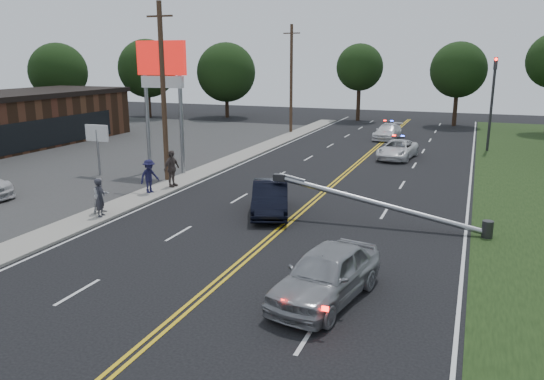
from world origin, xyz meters
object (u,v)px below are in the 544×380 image
at_px(traffic_signal, 492,96).
at_px(bystander_b, 101,195).
at_px(waiting_sedan, 326,274).
at_px(emergency_b, 388,132).
at_px(utility_pole_far, 291,79).
at_px(bystander_a, 100,198).
at_px(bystander_c, 149,176).
at_px(bystander_d, 172,169).
at_px(crashed_sedan, 270,198).
at_px(utility_pole_mid, 163,93).
at_px(fallen_streetlight, 389,206).
at_px(pylon_sign, 162,75).
at_px(small_sign, 97,137).
at_px(emergency_a, 397,149).

relative_size(traffic_signal, bystander_b, 4.36).
relative_size(waiting_sedan, emergency_b, 1.04).
bearing_deg(utility_pole_far, waiting_sedan, -69.29).
xyz_separation_m(traffic_signal, utility_pole_far, (-17.50, 4.00, 0.88)).
relative_size(emergency_b, bystander_a, 2.67).
xyz_separation_m(bystander_c, bystander_d, (0.36, 1.61, 0.12)).
distance_m(crashed_sedan, bystander_c, 7.22).
relative_size(utility_pole_mid, waiting_sedan, 2.10).
height_order(fallen_streetlight, bystander_a, fallen_streetlight).
height_order(traffic_signal, bystander_d, traffic_signal).
height_order(pylon_sign, utility_pole_far, utility_pole_far).
bearing_deg(waiting_sedan, crashed_sedan, 132.90).
height_order(small_sign, crashed_sedan, small_sign).
bearing_deg(crashed_sedan, bystander_c, 152.39).
xyz_separation_m(utility_pole_mid, emergency_a, (11.45, 12.18, -4.43)).
distance_m(pylon_sign, fallen_streetlight, 16.66).
bearing_deg(utility_pole_far, emergency_b, -4.59).
relative_size(fallen_streetlight, utility_pole_far, 0.94).
height_order(emergency_b, bystander_b, bystander_b).
distance_m(utility_pole_mid, crashed_sedan, 9.88).
height_order(fallen_streetlight, bystander_b, fallen_streetlight).
height_order(crashed_sedan, bystander_d, bystander_d).
xyz_separation_m(crashed_sedan, bystander_d, (-6.79, 2.56, 0.37)).
bearing_deg(traffic_signal, bystander_c, -128.49).
xyz_separation_m(waiting_sedan, bystander_c, (-11.95, 8.75, 0.19)).
bearing_deg(utility_pole_far, pylon_sign, -93.72).
bearing_deg(emergency_b, traffic_signal, -16.68).
height_order(fallen_streetlight, bystander_c, fallen_streetlight).
height_order(waiting_sedan, bystander_c, bystander_c).
xyz_separation_m(fallen_streetlight, bystander_b, (-12.56, -2.92, 0.01)).
bearing_deg(bystander_c, traffic_signal, -20.51).
xyz_separation_m(fallen_streetlight, emergency_a, (-1.94, 16.18, -0.27)).
relative_size(crashed_sedan, bystander_c, 2.59).
distance_m(emergency_a, bystander_c, 18.53).
height_order(traffic_signal, emergency_a, traffic_signal).
bearing_deg(pylon_sign, emergency_a, 38.61).
xyz_separation_m(emergency_a, emergency_b, (-2.13, 9.07, 0.01)).
bearing_deg(waiting_sedan, utility_pole_far, 122.01).
xyz_separation_m(crashed_sedan, bystander_a, (-6.76, -3.48, 0.23)).
xyz_separation_m(small_sign, emergency_a, (16.25, 12.18, -1.68)).
xyz_separation_m(utility_pole_far, bystander_a, (1.20, -29.42, -4.11)).
bearing_deg(crashed_sedan, traffic_signal, 46.44).
bearing_deg(small_sign, bystander_b, -50.88).
xyz_separation_m(pylon_sign, emergency_a, (12.75, 10.18, -5.34)).
height_order(fallen_streetlight, emergency_a, fallen_streetlight).
relative_size(bystander_b, bystander_d, 0.81).
bearing_deg(crashed_sedan, fallen_streetlight, -20.68).
bearing_deg(bystander_b, bystander_d, 23.07).
xyz_separation_m(pylon_sign, emergency_b, (10.62, 19.25, -5.33)).
xyz_separation_m(crashed_sedan, emergency_a, (3.49, 16.12, -0.10)).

